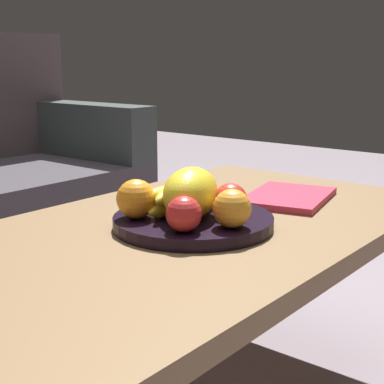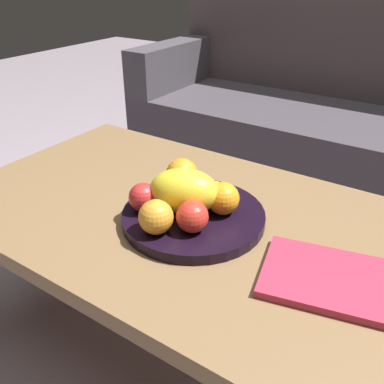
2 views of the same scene
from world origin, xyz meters
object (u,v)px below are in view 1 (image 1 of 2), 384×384
orange_left (136,199)px  orange_right (232,209)px  banana_bunch (172,200)px  magazine (288,197)px  melon_large_front (191,193)px  fruit_bowl (192,222)px  apple_front (230,200)px  orange_front (198,191)px  coffee_table (185,247)px  apple_left (184,214)px

orange_left → orange_right: bearing=-70.9°
banana_bunch → magazine: size_ratio=0.69×
melon_large_front → banana_bunch: melon_large_front is taller
fruit_bowl → apple_front: size_ratio=4.73×
orange_front → banana_bunch: 0.07m
coffee_table → orange_right: bearing=-99.0°
fruit_bowl → melon_large_front: melon_large_front is taller
apple_front → magazine: (0.29, 0.03, -0.05)m
banana_bunch → apple_front: bearing=-64.7°
orange_front → orange_left: size_ratio=0.93×
orange_left → banana_bunch: (0.07, -0.03, -0.01)m
coffee_table → apple_front: (0.04, -0.09, 0.10)m
coffee_table → apple_front: apple_front is taller
orange_left → apple_left: size_ratio=1.18×
orange_front → magazine: orange_front is taller
melon_large_front → orange_left: 0.11m
coffee_table → fruit_bowl: size_ratio=3.82×
magazine → orange_right: bearing=179.3°
melon_large_front → apple_front: (0.06, -0.06, -0.02)m
apple_front → apple_left: 0.14m
orange_front → apple_left: size_ratio=1.10×
fruit_bowl → orange_front: (0.06, 0.03, 0.05)m
melon_large_front → magazine: size_ratio=0.63×
coffee_table → orange_right: orange_right is taller
fruit_bowl → orange_front: orange_front is taller
coffee_table → apple_front: bearing=-65.5°
orange_left → banana_bunch: 0.08m
coffee_table → banana_bunch: (-0.01, 0.02, 0.10)m
orange_right → magazine: orange_right is taller
melon_large_front → banana_bunch: size_ratio=0.92×
melon_large_front → apple_left: size_ratio=2.36×
coffee_table → orange_front: size_ratio=16.92×
orange_right → apple_front: orange_right is taller
orange_left → coffee_table: bearing=-32.9°
apple_left → banana_bunch: (0.09, 0.10, -0.01)m
fruit_bowl → magazine: 0.33m
melon_large_front → apple_left: bearing=-148.8°
melon_large_front → orange_left: (-0.07, 0.09, -0.01)m
orange_front → orange_left: 0.15m
orange_right → apple_left: (-0.08, 0.05, -0.00)m
magazine → fruit_bowl: bearing=161.2°
melon_large_front → apple_left: (-0.08, -0.05, -0.02)m
fruit_bowl → apple_left: bearing=-149.1°
coffee_table → orange_front: orange_front is taller
apple_front → banana_bunch: 0.12m
coffee_table → magazine: size_ratio=4.98×
apple_front → magazine: apple_front is taller
melon_large_front → apple_front: bearing=-43.8°
coffee_table → banana_bunch: 0.10m
orange_front → orange_left: bearing=162.9°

